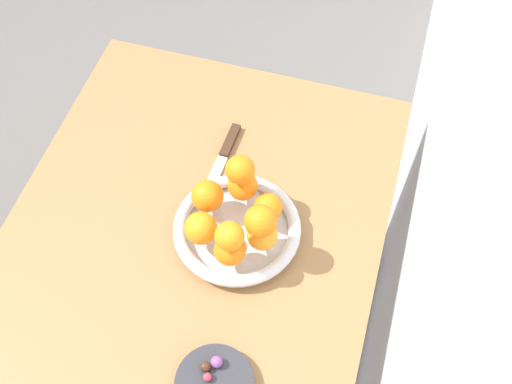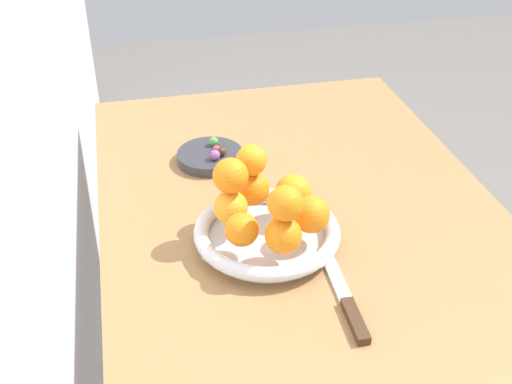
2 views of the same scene
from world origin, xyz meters
name	(u,v)px [view 1 (image 1 of 2)]	position (x,y,z in m)	size (l,w,h in m)	color
ground_plane	(204,379)	(0.00, 0.00, 0.00)	(6.00, 6.00, 0.00)	slate
wall_back	(493,168)	(0.00, 0.45, 1.25)	(4.00, 0.05, 2.50)	silver
dining_table	(183,285)	(0.00, 0.00, 0.65)	(1.10, 0.76, 0.74)	#9E7042
fruit_bowl	(237,229)	(-0.10, 0.09, 0.76)	(0.26, 0.26, 0.04)	silver
candy_dish	(215,384)	(0.21, 0.14, 0.75)	(0.14, 0.14, 0.02)	#333338
orange_0	(201,228)	(-0.05, 0.03, 0.81)	(0.06, 0.06, 0.06)	orange
orange_1	(230,250)	(-0.03, 0.10, 0.81)	(0.06, 0.06, 0.06)	orange
orange_2	(262,235)	(-0.07, 0.15, 0.81)	(0.06, 0.06, 0.06)	orange
orange_3	(268,207)	(-0.14, 0.14, 0.81)	(0.06, 0.06, 0.06)	orange
orange_4	(243,186)	(-0.17, 0.08, 0.81)	(0.06, 0.06, 0.06)	orange
orange_5	(207,196)	(-0.13, 0.02, 0.81)	(0.06, 0.06, 0.06)	orange
orange_6	(229,236)	(-0.02, 0.10, 0.87)	(0.06, 0.06, 0.06)	orange
orange_7	(240,170)	(-0.17, 0.08, 0.87)	(0.06, 0.06, 0.06)	orange
orange_8	(260,221)	(-0.07, 0.15, 0.87)	(0.06, 0.06, 0.06)	orange
candy_ball_0	(207,377)	(0.20, 0.13, 0.77)	(0.02, 0.02, 0.02)	#C6384C
candy_ball_1	(205,367)	(0.19, 0.12, 0.77)	(0.02, 0.02, 0.02)	#472819
candy_ball_2	(217,362)	(0.17, 0.14, 0.77)	(0.02, 0.02, 0.02)	#8C4C99
knife	(221,162)	(-0.26, 0.00, 0.75)	(0.26, 0.03, 0.01)	#3F2819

